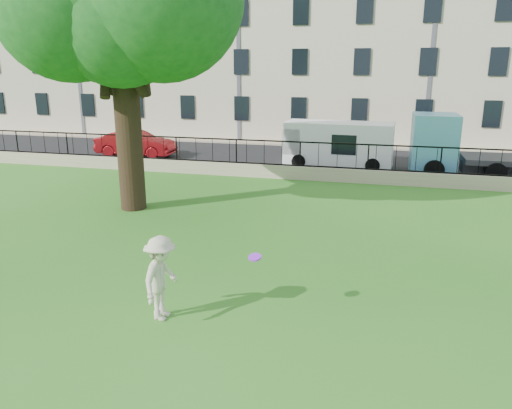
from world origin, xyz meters
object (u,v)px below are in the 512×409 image
(man, at_px, (161,278))
(white_van, at_px, (338,145))
(blue_truck, at_px, (488,147))
(frisbee, at_px, (255,257))
(red_sedan, at_px, (136,144))

(man, bearing_deg, white_van, -4.47)
(white_van, bearing_deg, blue_truck, -3.75)
(white_van, bearing_deg, frisbee, -87.76)
(red_sedan, xyz_separation_m, blue_truck, (18.23, -0.76, 0.69))
(red_sedan, distance_m, blue_truck, 18.26)
(white_van, bearing_deg, man, -93.88)
(red_sedan, bearing_deg, man, -153.22)
(blue_truck, bearing_deg, red_sedan, 176.56)
(red_sedan, height_order, blue_truck, blue_truck)
(frisbee, distance_m, blue_truck, 17.04)
(red_sedan, bearing_deg, blue_truck, -94.87)
(man, relative_size, white_van, 0.33)
(frisbee, relative_size, red_sedan, 0.06)
(man, distance_m, red_sedan, 19.35)
(red_sedan, height_order, white_van, white_van)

